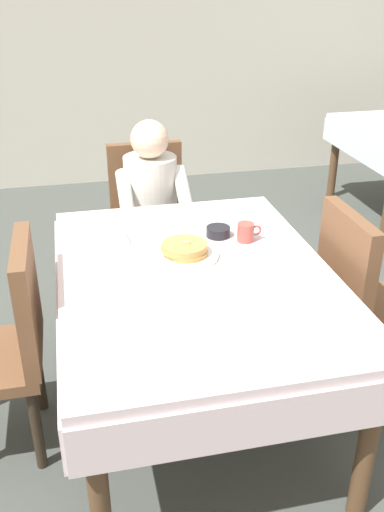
# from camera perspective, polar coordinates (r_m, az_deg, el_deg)

# --- Properties ---
(ground_plane) EXTENTS (14.00, 14.00, 0.00)m
(ground_plane) POSITION_cam_1_polar(r_m,az_deg,el_deg) (2.74, 0.31, -15.26)
(ground_plane) COLOR #474C47
(back_wall) EXTENTS (12.00, 0.16, 3.20)m
(back_wall) POSITION_cam_1_polar(r_m,az_deg,el_deg) (5.41, -8.42, 24.04)
(back_wall) COLOR beige
(back_wall) RESTS_ON ground
(dining_table_main) EXTENTS (1.12, 1.52, 0.74)m
(dining_table_main) POSITION_cam_1_polar(r_m,az_deg,el_deg) (2.36, 0.35, -3.44)
(dining_table_main) COLOR silver
(dining_table_main) RESTS_ON ground
(chair_diner) EXTENTS (0.44, 0.45, 0.93)m
(chair_diner) POSITION_cam_1_polar(r_m,az_deg,el_deg) (3.44, -4.36, 4.39)
(chair_diner) COLOR brown
(chair_diner) RESTS_ON ground
(diner_person) EXTENTS (0.40, 0.43, 1.12)m
(diner_person) POSITION_cam_1_polar(r_m,az_deg,el_deg) (3.25, -4.03, 5.63)
(diner_person) COLOR silver
(diner_person) RESTS_ON ground
(chair_right_side) EXTENTS (0.45, 0.44, 0.93)m
(chair_right_side) POSITION_cam_1_polar(r_m,az_deg,el_deg) (2.67, 16.68, -3.74)
(chair_right_side) COLOR brown
(chair_right_side) RESTS_ON ground
(chair_left_side) EXTENTS (0.45, 0.44, 0.93)m
(chair_left_side) POSITION_cam_1_polar(r_m,az_deg,el_deg) (2.40, -18.09, -7.79)
(chair_left_side) COLOR brown
(chair_left_side) RESTS_ON ground
(plate_breakfast) EXTENTS (0.28, 0.28, 0.02)m
(plate_breakfast) POSITION_cam_1_polar(r_m,az_deg,el_deg) (2.42, -0.61, 0.08)
(plate_breakfast) COLOR white
(plate_breakfast) RESTS_ON dining_table_main
(breakfast_stack) EXTENTS (0.20, 0.20, 0.06)m
(breakfast_stack) POSITION_cam_1_polar(r_m,az_deg,el_deg) (2.41, -0.72, 0.77)
(breakfast_stack) COLOR tan
(breakfast_stack) RESTS_ON plate_breakfast
(cup_coffee) EXTENTS (0.11, 0.08, 0.08)m
(cup_coffee) POSITION_cam_1_polar(r_m,az_deg,el_deg) (2.57, 5.46, 2.40)
(cup_coffee) COLOR #B24C42
(cup_coffee) RESTS_ON dining_table_main
(bowl_butter) EXTENTS (0.11, 0.11, 0.04)m
(bowl_butter) POSITION_cam_1_polar(r_m,az_deg,el_deg) (2.61, 2.65, 2.46)
(bowl_butter) COLOR black
(bowl_butter) RESTS_ON dining_table_main
(syrup_pitcher) EXTENTS (0.08, 0.08, 0.07)m
(syrup_pitcher) POSITION_cam_1_polar(r_m,az_deg,el_deg) (2.55, -6.94, 2.06)
(syrup_pitcher) COLOR silver
(syrup_pitcher) RESTS_ON dining_table_main
(fork_left_of_plate) EXTENTS (0.03, 0.18, 0.00)m
(fork_left_of_plate) POSITION_cam_1_polar(r_m,az_deg,el_deg) (2.38, -4.99, -0.69)
(fork_left_of_plate) COLOR silver
(fork_left_of_plate) RESTS_ON dining_table_main
(knife_right_of_plate) EXTENTS (0.03, 0.20, 0.00)m
(knife_right_of_plate) POSITION_cam_1_polar(r_m,az_deg,el_deg) (2.45, 3.83, 0.20)
(knife_right_of_plate) COLOR silver
(knife_right_of_plate) RESTS_ON dining_table_main
(spoon_near_edge) EXTENTS (0.15, 0.03, 0.00)m
(spoon_near_edge) POSITION_cam_1_polar(r_m,az_deg,el_deg) (2.17, -0.14, -3.49)
(spoon_near_edge) COLOR silver
(spoon_near_edge) RESTS_ON dining_table_main
(napkin_folded) EXTENTS (0.17, 0.12, 0.01)m
(napkin_folded) POSITION_cam_1_polar(r_m,az_deg,el_deg) (2.28, -6.69, -2.08)
(napkin_folded) COLOR white
(napkin_folded) RESTS_ON dining_table_main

